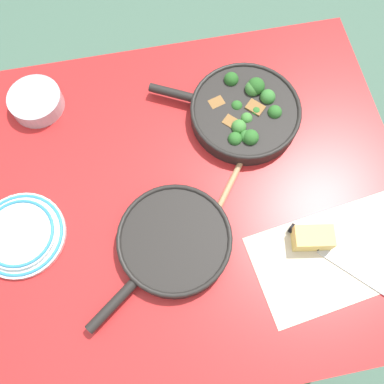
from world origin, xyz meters
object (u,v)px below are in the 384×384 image
(skillet_broccoli, at_px, (245,112))
(wooden_spoon, at_px, (219,206))
(grater_knife, at_px, (326,251))
(cheese_block, at_px, (313,238))
(dinner_plate_stack, at_px, (20,234))
(prep_bowl_steel, at_px, (36,101))
(skillet_eggs, at_px, (174,241))

(skillet_broccoli, relative_size, wooden_spoon, 1.34)
(grater_knife, height_order, cheese_block, cheese_block)
(cheese_block, bearing_deg, skillet_broccoli, 101.89)
(grater_knife, relative_size, dinner_plate_stack, 1.03)
(grater_knife, height_order, dinner_plate_stack, dinner_plate_stack)
(wooden_spoon, bearing_deg, cheese_block, 94.36)
(grater_knife, xyz_separation_m, prep_bowl_steel, (-0.65, 0.54, 0.01))
(skillet_eggs, distance_m, grater_knife, 0.36)
(grater_knife, bearing_deg, prep_bowl_steel, -173.52)
(wooden_spoon, relative_size, dinner_plate_stack, 1.35)
(skillet_eggs, relative_size, prep_bowl_steel, 2.57)
(cheese_block, relative_size, prep_bowl_steel, 0.70)
(wooden_spoon, bearing_deg, grater_knife, 91.84)
(skillet_eggs, relative_size, cheese_block, 3.69)
(grater_knife, xyz_separation_m, cheese_block, (-0.03, 0.03, 0.02))
(cheese_block, height_order, dinner_plate_stack, cheese_block)
(skillet_broccoli, xyz_separation_m, wooden_spoon, (-0.12, -0.24, -0.02))
(skillet_broccoli, relative_size, dinner_plate_stack, 1.81)
(cheese_block, bearing_deg, dinner_plate_stack, 167.89)
(grater_knife, bearing_deg, cheese_block, 176.84)
(skillet_broccoli, xyz_separation_m, cheese_block, (0.08, -0.37, -0.00))
(skillet_broccoli, relative_size, skillet_eggs, 1.07)
(skillet_eggs, xyz_separation_m, wooden_spoon, (0.13, 0.07, -0.02))
(dinner_plate_stack, distance_m, prep_bowl_steel, 0.37)
(skillet_broccoli, relative_size, cheese_block, 3.93)
(skillet_broccoli, height_order, cheese_block, skillet_broccoli)
(grater_knife, height_order, prep_bowl_steel, prep_bowl_steel)
(skillet_eggs, xyz_separation_m, grater_knife, (0.35, -0.09, -0.01))
(wooden_spoon, xyz_separation_m, grater_knife, (0.23, -0.16, 0.00))
(skillet_eggs, height_order, dinner_plate_stack, skillet_eggs)
(dinner_plate_stack, bearing_deg, prep_bowl_steel, 79.97)
(wooden_spoon, bearing_deg, skillet_broccoli, -169.61)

